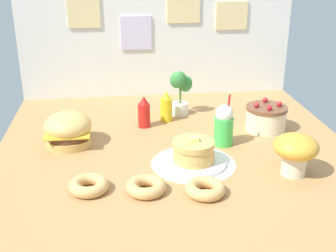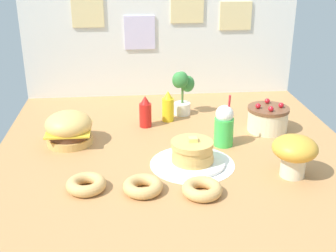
# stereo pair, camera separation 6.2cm
# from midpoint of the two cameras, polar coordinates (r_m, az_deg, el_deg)

# --- Properties ---
(ground_plane) EXTENTS (1.96, 2.10, 0.02)m
(ground_plane) POSITION_cam_midpoint_polar(r_m,az_deg,el_deg) (2.38, 0.46, -3.88)
(ground_plane) COLOR #B27F4C
(back_wall) EXTENTS (1.96, 0.04, 0.87)m
(back_wall) POSITION_cam_midpoint_polar(r_m,az_deg,el_deg) (3.23, -1.98, 11.63)
(back_wall) COLOR silver
(back_wall) RESTS_ON ground_plane
(doily_mat) EXTENTS (0.44, 0.44, 0.00)m
(doily_mat) POSITION_cam_midpoint_polar(r_m,az_deg,el_deg) (2.27, 2.52, -4.87)
(doily_mat) COLOR white
(doily_mat) RESTS_ON ground_plane
(burger) EXTENTS (0.26, 0.26, 0.19)m
(burger) POSITION_cam_midpoint_polar(r_m,az_deg,el_deg) (2.52, -13.48, -0.47)
(burger) COLOR #DBA859
(burger) RESTS_ON ground_plane
(pancake_stack) EXTENTS (0.34, 0.34, 0.15)m
(pancake_stack) POSITION_cam_midpoint_polar(r_m,az_deg,el_deg) (2.25, 2.53, -3.60)
(pancake_stack) COLOR white
(pancake_stack) RESTS_ON doily_mat
(layer_cake) EXTENTS (0.25, 0.25, 0.18)m
(layer_cake) POSITION_cam_midpoint_polar(r_m,az_deg,el_deg) (2.72, 11.93, 1.07)
(layer_cake) COLOR beige
(layer_cake) RESTS_ON ground_plane
(ketchup_bottle) EXTENTS (0.08, 0.08, 0.20)m
(ketchup_bottle) POSITION_cam_midpoint_polar(r_m,az_deg,el_deg) (2.70, -3.79, 1.73)
(ketchup_bottle) COLOR red
(ketchup_bottle) RESTS_ON ground_plane
(mustard_bottle) EXTENTS (0.08, 0.08, 0.20)m
(mustard_bottle) POSITION_cam_midpoint_polar(r_m,az_deg,el_deg) (2.79, -0.95, 2.46)
(mustard_bottle) COLOR yellow
(mustard_bottle) RESTS_ON ground_plane
(cream_soda_cup) EXTENTS (0.11, 0.11, 0.30)m
(cream_soda_cup) POSITION_cam_midpoint_polar(r_m,az_deg,el_deg) (2.46, 6.51, 0.11)
(cream_soda_cup) COLOR green
(cream_soda_cup) RESTS_ON ground_plane
(donut_pink_glaze) EXTENTS (0.18, 0.18, 0.06)m
(donut_pink_glaze) POSITION_cam_midpoint_polar(r_m,az_deg,el_deg) (2.06, -11.08, -7.54)
(donut_pink_glaze) COLOR tan
(donut_pink_glaze) RESTS_ON ground_plane
(donut_chocolate) EXTENTS (0.18, 0.18, 0.06)m
(donut_chocolate) POSITION_cam_midpoint_polar(r_m,az_deg,el_deg) (2.02, -3.77, -7.80)
(donut_chocolate) COLOR tan
(donut_chocolate) RESTS_ON ground_plane
(donut_vanilla) EXTENTS (0.18, 0.18, 0.06)m
(donut_vanilla) POSITION_cam_midpoint_polar(r_m,az_deg,el_deg) (2.00, 3.95, -8.06)
(donut_vanilla) COLOR tan
(donut_vanilla) RESTS_ON ground_plane
(potted_plant) EXTENTS (0.14, 0.12, 0.30)m
(potted_plant) POSITION_cam_midpoint_polar(r_m,az_deg,el_deg) (2.89, 0.99, 4.57)
(potted_plant) COLOR white
(potted_plant) RESTS_ON ground_plane
(mushroom_stool) EXTENTS (0.22, 0.22, 0.21)m
(mushroom_stool) POSITION_cam_midpoint_polar(r_m,az_deg,el_deg) (2.20, 15.40, -3.05)
(mushroom_stool) COLOR beige
(mushroom_stool) RESTS_ON ground_plane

